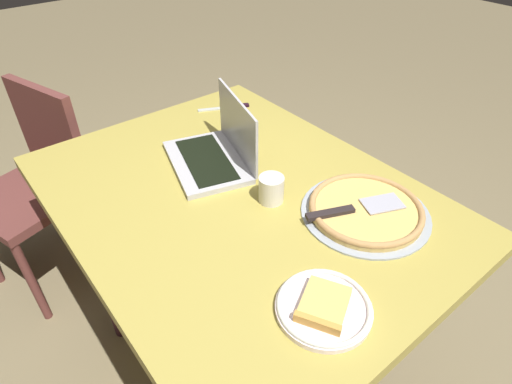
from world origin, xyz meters
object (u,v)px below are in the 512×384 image
Objects in this scene: pizza_plate at (324,307)px; dining_table at (239,215)px; laptop at (216,150)px; drink_cup at (271,189)px; table_knife at (229,107)px; pizza_tray at (366,209)px; chair_near at (38,178)px.

dining_table is at bearing 166.84° from pizza_plate.
drink_cup is at bearing 1.92° from laptop.
drink_cup reaches higher than table_knife.
pizza_tray is (-0.16, 0.33, 0.00)m from pizza_plate.
laptop reaches higher than drink_cup.
chair_near is (-1.33, -0.29, -0.28)m from pizza_plate.
chair_near is at bearing -120.58° from table_knife.
table_knife is at bearing 173.71° from pizza_tray.
chair_near is (-0.41, -0.70, -0.27)m from table_knife.
pizza_tray is 0.27m from drink_cup.
laptop is 1.75× the size of pizza_plate.
pizza_tray is 1.85× the size of table_knife.
drink_cup reaches higher than pizza_plate.
laptop reaches higher than pizza_tray.
laptop is 0.42× the size of chair_near.
laptop is 4.66× the size of drink_cup.
chair_near is (-0.88, -0.39, -0.18)m from dining_table.
pizza_plate is at bearing -13.64° from laptop.
pizza_plate is 2.66× the size of drink_cup.
dining_table is at bearing -143.49° from pizza_tray.
pizza_tray is 1.36m from chair_near.
pizza_tray is 4.45× the size of drink_cup.
dining_table is at bearing -147.16° from drink_cup.
table_knife is (-0.77, 0.08, -0.01)m from pizza_tray.
pizza_tray is at bearing -6.29° from table_knife.
pizza_plate is 1.39m from chair_near.
dining_table is at bearing 24.09° from chair_near.
table_knife is 0.22× the size of chair_near.
pizza_plate is 1.01m from table_knife.
pizza_plate reaches higher than pizza_tray.
chair_near is (-0.70, -0.44, -0.31)m from laptop.
table_knife is (-0.29, 0.26, -0.04)m from laptop.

